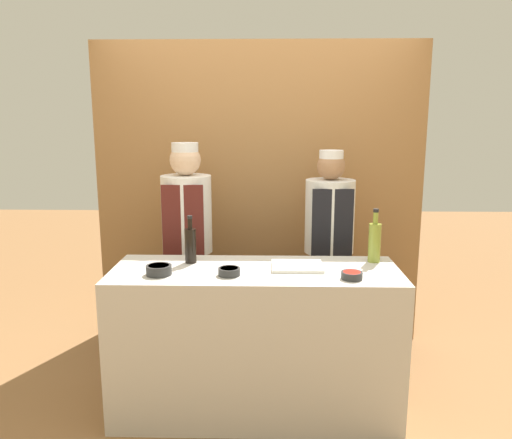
{
  "coord_description": "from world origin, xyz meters",
  "views": [
    {
      "loc": [
        0.07,
        -2.87,
        1.81
      ],
      "look_at": [
        0.0,
        0.12,
        1.2
      ],
      "focal_mm": 35.0,
      "sensor_mm": 36.0,
      "label": 1
    }
  ],
  "objects_px": {
    "chef_left": "(188,245)",
    "bottle_oil": "(375,241)",
    "cutting_board": "(297,266)",
    "sauce_bowl_orange": "(159,269)",
    "sauce_bowl_red": "(352,275)",
    "chef_right": "(329,250)",
    "sauce_bowl_yellow": "(229,271)",
    "bottle_soy": "(190,244)"
  },
  "relations": [
    {
      "from": "sauce_bowl_yellow",
      "to": "chef_left",
      "type": "xyz_separation_m",
      "value": [
        -0.37,
        0.81,
        -0.06
      ]
    },
    {
      "from": "chef_left",
      "to": "chef_right",
      "type": "distance_m",
      "value": 1.04
    },
    {
      "from": "cutting_board",
      "to": "sauce_bowl_orange",
      "type": "bearing_deg",
      "value": -168.99
    },
    {
      "from": "bottle_soy",
      "to": "cutting_board",
      "type": "bearing_deg",
      "value": -8.39
    },
    {
      "from": "sauce_bowl_yellow",
      "to": "bottle_soy",
      "type": "xyz_separation_m",
      "value": [
        -0.26,
        0.26,
        0.09
      ]
    },
    {
      "from": "cutting_board",
      "to": "chef_right",
      "type": "bearing_deg",
      "value": 67.58
    },
    {
      "from": "sauce_bowl_orange",
      "to": "chef_left",
      "type": "distance_m",
      "value": 0.81
    },
    {
      "from": "sauce_bowl_red",
      "to": "bottle_oil",
      "type": "relative_size",
      "value": 0.35
    },
    {
      "from": "cutting_board",
      "to": "bottle_oil",
      "type": "relative_size",
      "value": 0.91
    },
    {
      "from": "sauce_bowl_red",
      "to": "cutting_board",
      "type": "distance_m",
      "value": 0.36
    },
    {
      "from": "chef_right",
      "to": "bottle_oil",
      "type": "bearing_deg",
      "value": -66.32
    },
    {
      "from": "sauce_bowl_red",
      "to": "bottle_soy",
      "type": "distance_m",
      "value": 1.01
    },
    {
      "from": "sauce_bowl_red",
      "to": "chef_left",
      "type": "relative_size",
      "value": 0.07
    },
    {
      "from": "bottle_oil",
      "to": "bottle_soy",
      "type": "distance_m",
      "value": 1.15
    },
    {
      "from": "cutting_board",
      "to": "chef_right",
      "type": "xyz_separation_m",
      "value": [
        0.27,
        0.65,
        -0.07
      ]
    },
    {
      "from": "sauce_bowl_orange",
      "to": "chef_left",
      "type": "xyz_separation_m",
      "value": [
        0.04,
        0.81,
        -0.06
      ]
    },
    {
      "from": "sauce_bowl_yellow",
      "to": "bottle_oil",
      "type": "bearing_deg",
      "value": 18.85
    },
    {
      "from": "sauce_bowl_yellow",
      "to": "chef_left",
      "type": "distance_m",
      "value": 0.89
    },
    {
      "from": "sauce_bowl_orange",
      "to": "chef_left",
      "type": "bearing_deg",
      "value": 87.49
    },
    {
      "from": "sauce_bowl_orange",
      "to": "chef_left",
      "type": "relative_size",
      "value": 0.09
    },
    {
      "from": "sauce_bowl_yellow",
      "to": "bottle_oil",
      "type": "xyz_separation_m",
      "value": [
        0.89,
        0.3,
        0.11
      ]
    },
    {
      "from": "sauce_bowl_red",
      "to": "bottle_oil",
      "type": "distance_m",
      "value": 0.42
    },
    {
      "from": "chef_left",
      "to": "bottle_oil",
      "type": "bearing_deg",
      "value": -21.87
    },
    {
      "from": "bottle_soy",
      "to": "chef_left",
      "type": "bearing_deg",
      "value": 101.31
    },
    {
      "from": "chef_left",
      "to": "sauce_bowl_red",
      "type": "bearing_deg",
      "value": -38.89
    },
    {
      "from": "bottle_oil",
      "to": "chef_left",
      "type": "xyz_separation_m",
      "value": [
        -1.26,
        0.51,
        -0.16
      ]
    },
    {
      "from": "sauce_bowl_orange",
      "to": "cutting_board",
      "type": "xyz_separation_m",
      "value": [
        0.81,
        0.16,
        -0.02
      ]
    },
    {
      "from": "sauce_bowl_red",
      "to": "chef_left",
      "type": "bearing_deg",
      "value": 141.11
    },
    {
      "from": "chef_left",
      "to": "bottle_soy",
      "type": "bearing_deg",
      "value": -78.69
    },
    {
      "from": "bottle_oil",
      "to": "bottle_soy",
      "type": "height_order",
      "value": "bottle_oil"
    },
    {
      "from": "sauce_bowl_red",
      "to": "bottle_soy",
      "type": "bearing_deg",
      "value": 162.3
    },
    {
      "from": "cutting_board",
      "to": "bottle_oil",
      "type": "height_order",
      "value": "bottle_oil"
    },
    {
      "from": "sauce_bowl_red",
      "to": "sauce_bowl_yellow",
      "type": "xyz_separation_m",
      "value": [
        -0.7,
        0.05,
        0.0
      ]
    },
    {
      "from": "cutting_board",
      "to": "bottle_soy",
      "type": "distance_m",
      "value": 0.68
    },
    {
      "from": "chef_right",
      "to": "chef_left",
      "type": "bearing_deg",
      "value": -180.0
    },
    {
      "from": "sauce_bowl_yellow",
      "to": "bottle_oil",
      "type": "height_order",
      "value": "bottle_oil"
    },
    {
      "from": "sauce_bowl_red",
      "to": "chef_left",
      "type": "distance_m",
      "value": 1.37
    },
    {
      "from": "bottle_oil",
      "to": "chef_left",
      "type": "distance_m",
      "value": 1.37
    },
    {
      "from": "bottle_soy",
      "to": "chef_right",
      "type": "height_order",
      "value": "chef_right"
    },
    {
      "from": "chef_left",
      "to": "chef_right",
      "type": "bearing_deg",
      "value": 0.0
    },
    {
      "from": "bottle_oil",
      "to": "chef_right",
      "type": "xyz_separation_m",
      "value": [
        -0.22,
        0.51,
        -0.2
      ]
    },
    {
      "from": "sauce_bowl_yellow",
      "to": "cutting_board",
      "type": "distance_m",
      "value": 0.43
    }
  ]
}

